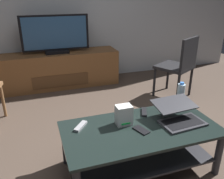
{
  "coord_description": "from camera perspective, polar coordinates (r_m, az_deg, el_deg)",
  "views": [
    {
      "loc": [
        -0.63,
        -1.5,
        1.45
      ],
      "look_at": [
        0.05,
        0.5,
        0.56
      ],
      "focal_mm": 37.99,
      "sensor_mm": 36.0,
      "label": 1
    }
  ],
  "objects": [
    {
      "name": "ground_plane",
      "position": [
        2.18,
        3.13,
        -18.94
      ],
      "size": [
        7.68,
        7.68,
        0.0
      ],
      "primitive_type": "plane",
      "color": "#4C3D33"
    },
    {
      "name": "water_bottle_near",
      "position": [
        2.36,
        16.17,
        -1.25
      ],
      "size": [
        0.07,
        0.07,
        0.24
      ],
      "color": "silver",
      "rests_on": "coffee_table"
    },
    {
      "name": "television",
      "position": [
        3.75,
        -13.43,
        12.59
      ],
      "size": [
        1.01,
        0.2,
        0.57
      ],
      "color": "black",
      "rests_on": "media_cabinet"
    },
    {
      "name": "soundbar_remote",
      "position": [
        1.98,
        -7.56,
        -8.73
      ],
      "size": [
        0.14,
        0.15,
        0.02
      ],
      "primitive_type": "cube",
      "rotation": [
        0.0,
        0.0,
        -0.69
      ],
      "color": "#99999E",
      "rests_on": "coffee_table"
    },
    {
      "name": "tv_remote",
      "position": [
        2.2,
        7.75,
        -5.37
      ],
      "size": [
        0.11,
        0.16,
        0.02
      ],
      "primitive_type": "cube",
      "rotation": [
        0.0,
        0.0,
        -0.42
      ],
      "color": "black",
      "rests_on": "coffee_table"
    },
    {
      "name": "laptop",
      "position": [
        2.1,
        15.83,
        -5.94
      ],
      "size": [
        0.39,
        0.38,
        0.15
      ],
      "color": "#333338",
      "rests_on": "coffee_table"
    },
    {
      "name": "coffee_table",
      "position": [
        2.05,
        6.76,
        -12.05
      ],
      "size": [
        1.28,
        0.64,
        0.41
      ],
      "color": "black",
      "rests_on": "ground"
    },
    {
      "name": "dining_chair",
      "position": [
        3.46,
        15.97,
        5.89
      ],
      "size": [
        0.6,
        0.6,
        0.88
      ],
      "color": "black",
      "rests_on": "ground"
    },
    {
      "name": "router_box",
      "position": [
        1.97,
        2.85,
        -6.16
      ],
      "size": [
        0.13,
        0.1,
        0.17
      ],
      "color": "white",
      "rests_on": "coffee_table"
    },
    {
      "name": "cell_phone",
      "position": [
        1.94,
        7.04,
        -9.66
      ],
      "size": [
        0.11,
        0.16,
        0.01
      ],
      "primitive_type": "cube",
      "rotation": [
        0.0,
        0.0,
        0.34
      ],
      "color": "black",
      "rests_on": "coffee_table"
    },
    {
      "name": "media_cabinet",
      "position": [
        3.9,
        -12.74,
        4.67
      ],
      "size": [
        1.89,
        0.46,
        0.55
      ],
      "color": "brown",
      "rests_on": "ground"
    }
  ]
}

